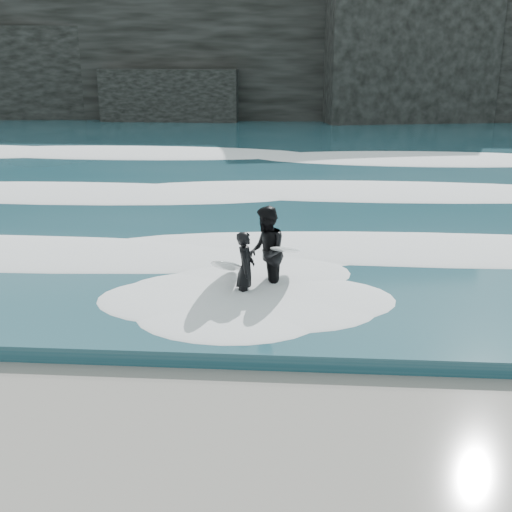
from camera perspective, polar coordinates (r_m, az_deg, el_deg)
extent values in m
plane|color=#866854|center=(8.50, -9.38, -19.24)|extent=(120.00, 120.00, 0.00)
cube|color=#1D4854|center=(35.98, 1.27, 9.69)|extent=(90.00, 52.00, 0.30)
cube|color=black|center=(52.63, 2.30, 17.46)|extent=(70.00, 9.00, 10.00)
ellipsoid|color=white|center=(16.38, -2.30, 0.99)|extent=(60.00, 3.20, 0.20)
ellipsoid|color=white|center=(23.14, -0.38, 5.97)|extent=(60.00, 4.00, 0.24)
ellipsoid|color=white|center=(31.98, 0.91, 9.25)|extent=(60.00, 4.80, 0.30)
imported|color=black|center=(13.33, -0.93, -1.13)|extent=(0.41, 0.60, 1.59)
ellipsoid|color=white|center=(13.40, -2.62, -0.90)|extent=(0.64, 2.15, 0.99)
imported|color=black|center=(13.68, 0.91, 0.29)|extent=(0.87, 1.06, 2.01)
ellipsoid|color=white|center=(13.64, 2.67, 0.55)|extent=(0.87, 2.08, 0.77)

